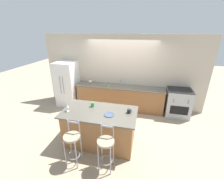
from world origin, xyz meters
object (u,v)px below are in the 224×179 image
(dinner_plate, at_px, (109,115))
(wine_glass, at_px, (67,106))
(bar_stool_far, at_px, (106,146))
(soap_bottle, at_px, (108,85))
(refrigerator, at_px, (67,84))
(tumbler_cup, at_px, (93,104))
(oven_range, at_px, (178,103))
(pumpkin_decoration, at_px, (90,82))
(bar_stool_near, at_px, (72,141))
(coffee_mug, at_px, (129,111))

(dinner_plate, relative_size, wine_glass, 1.16)
(bar_stool_far, distance_m, soap_bottle, 2.65)
(refrigerator, distance_m, tumbler_cup, 2.36)
(oven_range, distance_m, pumpkin_decoration, 3.28)
(refrigerator, xyz_separation_m, bar_stool_near, (1.53, -2.65, -0.25))
(bar_stool_far, bearing_deg, oven_range, 55.57)
(soap_bottle, bearing_deg, tumbler_cup, -90.71)
(oven_range, distance_m, tumbler_cup, 3.06)
(coffee_mug, bearing_deg, bar_stool_far, -112.67)
(oven_range, xyz_separation_m, soap_bottle, (-2.44, -0.13, 0.48))
(coffee_mug, distance_m, tumbler_cup, 0.98)
(refrigerator, bearing_deg, dinner_plate, -42.41)
(refrigerator, relative_size, bar_stool_near, 1.61)
(dinner_plate, height_order, pumpkin_decoration, pumpkin_decoration)
(tumbler_cup, bearing_deg, soap_bottle, 89.29)
(bar_stool_near, height_order, tumbler_cup, tumbler_cup)
(wine_glass, xyz_separation_m, tumbler_cup, (0.52, 0.37, -0.09))
(dinner_plate, distance_m, tumbler_cup, 0.61)
(coffee_mug, bearing_deg, pumpkin_decoration, 131.41)
(tumbler_cup, distance_m, pumpkin_decoration, 2.05)
(bar_stool_far, relative_size, dinner_plate, 4.40)
(wine_glass, xyz_separation_m, pumpkin_decoration, (-0.26, 2.26, -0.15))
(bar_stool_near, bearing_deg, bar_stool_far, 1.66)
(oven_range, xyz_separation_m, coffee_mug, (-1.49, -1.84, 0.52))
(bar_stool_far, distance_m, dinner_plate, 0.74)
(tumbler_cup, height_order, soap_bottle, tumbler_cup)
(refrigerator, distance_m, pumpkin_decoration, 0.90)
(refrigerator, xyz_separation_m, tumbler_cup, (1.66, -1.68, 0.16))
(refrigerator, relative_size, oven_range, 1.78)
(soap_bottle, bearing_deg, coffee_mug, -60.82)
(coffee_mug, relative_size, soap_bottle, 0.85)
(soap_bottle, bearing_deg, wine_glass, -105.30)
(bar_stool_far, bearing_deg, refrigerator, 130.78)
(oven_range, relative_size, bar_stool_far, 0.90)
(bar_stool_near, bearing_deg, coffee_mug, 38.54)
(pumpkin_decoration, bearing_deg, tumbler_cup, -67.48)
(bar_stool_near, xyz_separation_m, bar_stool_far, (0.74, 0.02, 0.00))
(bar_stool_near, height_order, coffee_mug, bar_stool_near)
(oven_range, height_order, soap_bottle, soap_bottle)
(tumbler_cup, height_order, pumpkin_decoration, tumbler_cup)
(bar_stool_near, bearing_deg, oven_range, 46.37)
(dinner_plate, bearing_deg, oven_range, 46.60)
(refrigerator, height_order, oven_range, refrigerator)
(bar_stool_near, distance_m, pumpkin_decoration, 2.96)
(bar_stool_near, height_order, pumpkin_decoration, bar_stool_near)
(coffee_mug, relative_size, pumpkin_decoration, 0.97)
(refrigerator, xyz_separation_m, pumpkin_decoration, (0.87, 0.21, 0.09))
(bar_stool_far, bearing_deg, dinner_plate, 98.15)
(bar_stool_near, relative_size, coffee_mug, 8.41)
(oven_range, bearing_deg, refrigerator, -179.22)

